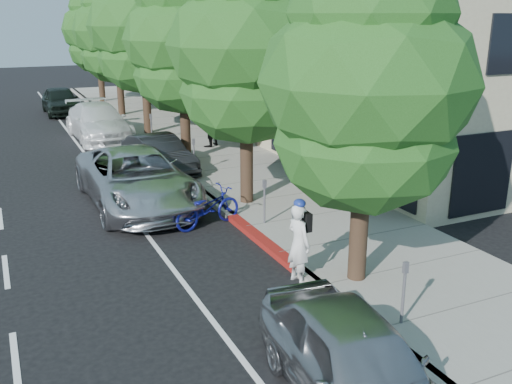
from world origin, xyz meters
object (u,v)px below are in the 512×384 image
street_tree_3 (142,28)px  pedestrian (208,124)px  street_tree_5 (97,31)px  street_tree_2 (182,42)px  cyclist (299,244)px  silver_suv (136,179)px  dark_suv_far (61,101)px  street_tree_1 (246,49)px  dark_sedan (159,154)px  near_car_a (355,364)px  white_pickup (98,122)px  street_tree_4 (116,32)px  bicycle (208,208)px  street_tree_0 (367,87)px

street_tree_3 → pedestrian: street_tree_3 is taller
street_tree_5 → street_tree_2: bearing=-90.0°
cyclist → street_tree_3: bearing=-12.9°
silver_suv → dark_suv_far: (0.00, 19.06, -0.07)m
street_tree_1 → dark_sedan: size_ratio=1.82×
dark_sedan → street_tree_1: bearing=-82.4°
silver_suv → dark_sedan: size_ratio=1.48×
street_tree_2 → cyclist: bearing=-95.7°
street_tree_3 → dark_sedan: (-1.40, -6.96, -4.44)m
street_tree_5 → cyclist: size_ratio=4.14×
street_tree_1 → street_tree_3: size_ratio=0.93×
near_car_a → street_tree_5: bearing=91.2°
white_pickup → street_tree_4: bearing=65.9°
cyclist → white_pickup: 17.46m
street_tree_2 → near_car_a: street_tree_2 is taller
street_tree_2 → pedestrian: 4.37m
cyclist → bicycle: size_ratio=0.87×
street_tree_3 → white_pickup: street_tree_3 is taller
cyclist → white_pickup: size_ratio=0.32×
street_tree_0 → silver_suv: (-3.10, 7.50, -3.50)m
street_tree_1 → street_tree_5: street_tree_1 is taller
street_tree_3 → street_tree_5: street_tree_3 is taller
street_tree_5 → dark_suv_far: bearing=-132.0°
street_tree_2 → white_pickup: 7.58m
street_tree_1 → street_tree_4: street_tree_4 is taller
bicycle → dark_sedan: size_ratio=0.50×
dark_sedan → bicycle: bearing=-101.0°
dark_suv_far → bicycle: bearing=-87.0°
street_tree_3 → dark_sedan: size_ratio=1.96×
street_tree_2 → dark_sedan: bearing=-145.5°
street_tree_1 → bicycle: bearing=-145.4°
street_tree_2 → near_car_a: bearing=-99.0°
street_tree_1 → street_tree_3: street_tree_3 is taller
white_pickup → street_tree_5: bearing=76.4°
street_tree_3 → silver_suv: bearing=-106.4°
street_tree_1 → street_tree_3: (-0.00, 12.00, 0.34)m
street_tree_3 → white_pickup: (-2.38, 0.05, -4.30)m
street_tree_5 → silver_suv: street_tree_5 is taller
street_tree_5 → dark_sedan: bearing=-94.2°
street_tree_4 → dark_suv_far: bearing=140.4°
cyclist → street_tree_5: bearing=-11.3°
bicycle → street_tree_5: bearing=-18.7°
street_tree_4 → pedestrian: 10.94m
bicycle → pedestrian: pedestrian is taller
street_tree_2 → near_car_a: size_ratio=1.71×
street_tree_3 → silver_suv: size_ratio=1.33×
white_pickup → dark_suv_far: size_ratio=1.23×
silver_suv → street_tree_4: bearing=78.5°
silver_suv → near_car_a: size_ratio=1.41×
street_tree_0 → street_tree_4: size_ratio=0.91×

